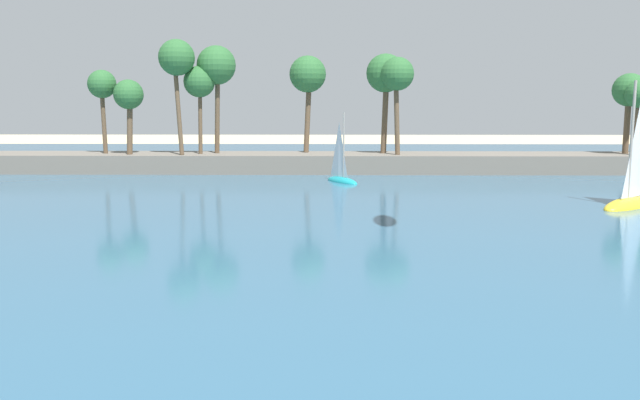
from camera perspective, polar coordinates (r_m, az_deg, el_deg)
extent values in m
cube|color=#33607F|center=(57.03, -0.92, 1.80)|extent=(220.00, 92.10, 0.06)
cube|color=slate|center=(62.95, -0.76, 3.24)|extent=(105.24, 6.00, 1.80)
cylinder|color=brown|center=(65.99, -18.27, 6.69)|extent=(0.48, 0.48, 6.55)
sphere|color=#2D6633|center=(65.98, -18.41, 9.53)|extent=(2.66, 2.66, 2.66)
cylinder|color=brown|center=(69.16, 25.10, 6.16)|extent=(0.56, 0.62, 6.01)
sphere|color=#2D6633|center=(69.13, 25.26, 8.64)|extent=(3.12, 3.12, 3.12)
cylinder|color=brown|center=(64.24, -16.18, 6.31)|extent=(0.72, 0.69, 5.60)
sphere|color=#2D6633|center=(64.21, -16.29, 8.79)|extent=(2.75, 2.75, 2.75)
cylinder|color=brown|center=(64.12, -1.07, 7.51)|extent=(0.85, 0.77, 7.55)
sphere|color=#2D6633|center=(64.16, -1.08, 10.87)|extent=(3.52, 3.52, 3.52)
cylinder|color=brown|center=(63.35, -10.35, 7.02)|extent=(0.47, 0.45, 6.76)
sphere|color=#2D6633|center=(63.35, -10.44, 10.07)|extent=(2.93, 2.93, 2.93)
cylinder|color=brown|center=(63.61, -8.90, 7.75)|extent=(0.77, 0.84, 8.32)
sphere|color=#2D6633|center=(63.68, -8.99, 11.49)|extent=(3.67, 3.67, 3.67)
cylinder|color=brown|center=(63.26, 5.66, 7.48)|extent=(0.76, 0.60, 7.58)
sphere|color=#2D6633|center=(63.29, 5.71, 10.91)|extent=(3.63, 3.63, 3.63)
cylinder|color=brown|center=(67.71, 25.82, 5.90)|extent=(0.64, 0.57, 5.61)
sphere|color=#2D6633|center=(67.67, 25.97, 8.27)|extent=(2.54, 2.54, 2.54)
cylinder|color=brown|center=(62.62, -12.21, 7.93)|extent=(0.93, 0.87, 8.92)
sphere|color=#2D6633|center=(62.73, -12.34, 12.00)|extent=(3.31, 3.31, 3.31)
cylinder|color=brown|center=(61.75, 6.67, 7.38)|extent=(0.73, 0.65, 7.46)
sphere|color=#2D6633|center=(61.78, 6.73, 10.83)|extent=(3.08, 3.08, 3.08)
ellipsoid|color=yellow|center=(46.85, 25.23, -0.50)|extent=(5.61, 5.29, 1.19)
cylinder|color=gray|center=(46.15, 25.42, 4.74)|extent=(0.18, 0.18, 7.43)
pyramid|color=silver|center=(47.10, 25.87, 4.10)|extent=(2.11, 1.92, 6.31)
ellipsoid|color=teal|center=(55.10, 1.94, 1.58)|extent=(3.28, 4.37, 0.86)
cylinder|color=gray|center=(54.62, 2.07, 4.81)|extent=(0.13, 0.13, 5.38)
pyramid|color=silver|center=(55.27, 1.67, 4.44)|extent=(1.09, 1.74, 4.57)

